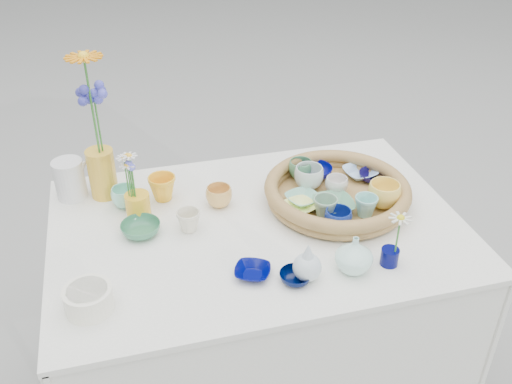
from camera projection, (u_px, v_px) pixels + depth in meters
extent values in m
imported|color=#040761|center=(315.00, 172.00, 1.96)|extent=(0.15, 0.15, 0.04)
imported|color=#0D0938|center=(373.00, 176.00, 1.94)|extent=(0.10, 0.10, 0.03)
imported|color=#FFD65A|center=(384.00, 195.00, 1.80)|extent=(0.13, 0.13, 0.08)
imported|color=#5A9A73|center=(333.00, 205.00, 1.79)|extent=(0.13, 0.13, 0.03)
imported|color=#7EA485|center=(325.00, 208.00, 1.75)|extent=(0.09, 0.09, 0.07)
imported|color=#84CDB4|center=(303.00, 199.00, 1.83)|extent=(0.13, 0.13, 0.03)
imported|color=silver|center=(309.00, 177.00, 1.89)|extent=(0.12, 0.12, 0.08)
imported|color=silver|center=(336.00, 186.00, 1.87)|extent=(0.08, 0.08, 0.06)
imported|color=#A2C9F7|center=(360.00, 173.00, 1.97)|extent=(0.12, 0.12, 0.03)
imported|color=navy|center=(338.00, 219.00, 1.70)|extent=(0.10, 0.10, 0.07)
imported|color=#F5F882|center=(300.00, 207.00, 1.79)|extent=(0.12, 0.12, 0.02)
imported|color=#87CDC4|center=(366.00, 206.00, 1.76)|extent=(0.08, 0.08, 0.07)
imported|color=#478259|center=(300.00, 169.00, 1.95)|extent=(0.10, 0.10, 0.06)
imported|color=yellow|center=(163.00, 188.00, 1.86)|extent=(0.11, 0.11, 0.08)
imported|color=#DAA250|center=(219.00, 196.00, 1.84)|extent=(0.10, 0.10, 0.07)
imported|color=#347450|center=(141.00, 229.00, 1.71)|extent=(0.13, 0.13, 0.04)
imported|color=beige|center=(189.00, 221.00, 1.72)|extent=(0.09, 0.09, 0.07)
imported|color=#00044E|center=(253.00, 272.00, 1.56)|extent=(0.13, 0.13, 0.02)
imported|color=#8EE1C5|center=(125.00, 197.00, 1.83)|extent=(0.11, 0.11, 0.07)
imported|color=#000930|center=(295.00, 277.00, 1.54)|extent=(0.11, 0.11, 0.03)
imported|color=silver|center=(354.00, 254.00, 1.56)|extent=(0.11, 0.11, 0.11)
cylinder|color=#020545|center=(390.00, 257.00, 1.59)|extent=(0.05, 0.05, 0.05)
cylinder|color=gold|center=(102.00, 173.00, 1.86)|extent=(0.11, 0.11, 0.17)
cylinder|color=yellow|center=(138.00, 206.00, 1.78)|extent=(0.10, 0.10, 0.08)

